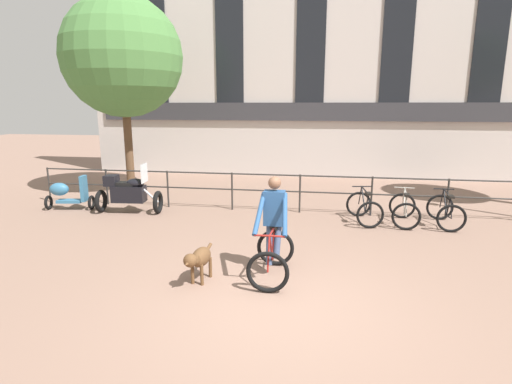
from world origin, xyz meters
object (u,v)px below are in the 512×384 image
(parked_bicycle_near_lamp, at_px, (364,208))
(parked_bicycle_mid_right, at_px, (445,211))
(parked_motorcycle, at_px, (128,193))
(parked_scooter, at_px, (68,193))
(dog, at_px, (199,259))
(parked_bicycle_mid_left, at_px, (404,210))
(cyclist_with_bike, at_px, (273,233))

(parked_bicycle_near_lamp, height_order, parked_bicycle_mid_right, same)
(parked_motorcycle, xyz_separation_m, parked_bicycle_mid_right, (8.10, 0.13, -0.20))
(parked_bicycle_near_lamp, height_order, parked_scooter, parked_scooter)
(dog, relative_size, parked_bicycle_mid_right, 0.84)
(parked_bicycle_mid_right, relative_size, parked_scooter, 0.85)
(parked_bicycle_near_lamp, bearing_deg, parked_bicycle_mid_left, 170.19)
(parked_bicycle_mid_right, xyz_separation_m, parked_scooter, (-9.94, -0.07, 0.10))
(cyclist_with_bike, distance_m, parked_motorcycle, 5.49)
(dog, bearing_deg, parked_scooter, 150.72)
(cyclist_with_bike, height_order, parked_bicycle_mid_left, cyclist_with_bike)
(dog, distance_m, parked_bicycle_mid_left, 5.64)
(cyclist_with_bike, height_order, dog, cyclist_with_bike)
(dog, height_order, parked_bicycle_mid_left, parked_bicycle_mid_left)
(parked_motorcycle, height_order, parked_bicycle_mid_right, parked_motorcycle)
(cyclist_with_bike, relative_size, parked_motorcycle, 0.97)
(parked_bicycle_mid_left, xyz_separation_m, parked_bicycle_mid_right, (0.95, -0.00, 0.00))
(dog, bearing_deg, parked_bicycle_mid_left, 54.01)
(parked_bicycle_near_lamp, xyz_separation_m, parked_bicycle_mid_right, (1.91, -0.00, -0.00))
(parked_motorcycle, distance_m, parked_bicycle_mid_right, 8.11)
(parked_bicycle_mid_right, bearing_deg, parked_scooter, 2.01)
(cyclist_with_bike, height_order, parked_bicycle_near_lamp, cyclist_with_bike)
(cyclist_with_bike, bearing_deg, parked_bicycle_mid_left, 50.93)
(parked_bicycle_near_lamp, distance_m, parked_bicycle_mid_right, 1.91)
(parked_scooter, bearing_deg, parked_bicycle_near_lamp, -99.30)
(cyclist_with_bike, distance_m, parked_bicycle_near_lamp, 3.99)
(parked_bicycle_mid_left, relative_size, parked_bicycle_mid_right, 1.04)
(cyclist_with_bike, bearing_deg, parked_bicycle_near_lamp, 61.70)
(parked_bicycle_near_lamp, bearing_deg, parked_scooter, -9.30)
(parked_motorcycle, relative_size, parked_bicycle_mid_right, 1.55)
(parked_bicycle_mid_left, bearing_deg, parked_motorcycle, 6.59)
(parked_motorcycle, relative_size, parked_bicycle_near_lamp, 1.45)
(parked_bicycle_mid_left, height_order, parked_scooter, parked_scooter)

